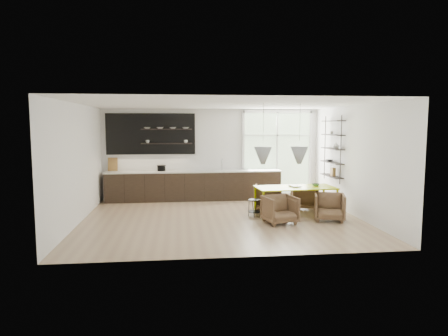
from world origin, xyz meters
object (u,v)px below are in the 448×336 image
Objects in this scene: armchair_back_left at (268,197)px; armchair_front_right at (329,207)px; dining_table at (295,189)px; wire_stool at (255,205)px; armchair_front_left at (280,210)px; armchair_back_right at (304,197)px.

armchair_front_right is at bearing 143.33° from armchair_back_left.
wire_stool is at bearing 178.23° from dining_table.
dining_table is 2.76× the size of armchair_back_left.
dining_table is at bearing 137.90° from armchair_back_left.
armchair_front_left is at bearing -59.38° from wire_stool.
armchair_back_right reaches higher than wire_stool.
armchair_back_right is at bearing 42.29° from armchair_front_left.
armchair_front_left is at bearing 64.93° from armchair_back_right.
armchair_front_right is at bearing -6.00° from armchair_front_left.
armchair_back_left is at bearing 56.78° from wire_stool.
armchair_back_left is at bearing 121.01° from dining_table.
dining_table reaches higher than armchair_front_left.
armchair_back_left is 1.63m from armchair_front_left.
dining_table is 2.91× the size of armchair_back_right.
armchair_front_right is (0.69, -0.68, -0.36)m from dining_table.
wire_stool is (-1.78, 0.64, -0.05)m from armchair_front_right.
armchair_front_left is 0.99× the size of armchair_front_right.
armchair_front_left is at bearing -130.39° from dining_table.
armchair_back_left is 1.72× the size of wire_stool.
armchair_back_right is 1.76m from wire_stool.
dining_table is 1.03m from armchair_front_right.
armchair_front_right is (1.31, 0.15, 0.00)m from armchair_front_left.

